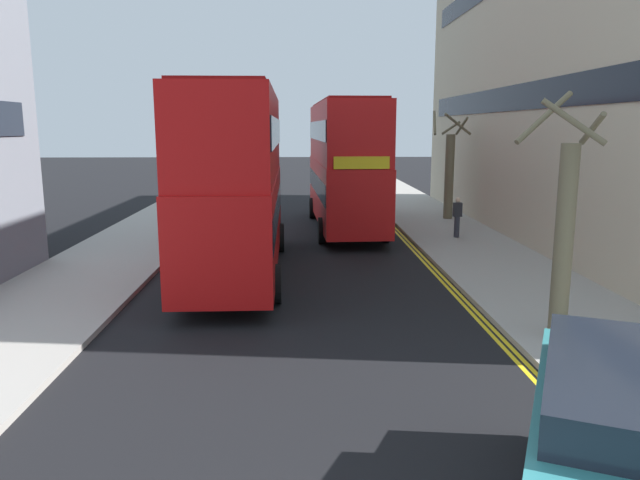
% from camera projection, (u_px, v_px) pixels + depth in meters
% --- Properties ---
extents(sidewalk_right, '(4.00, 80.00, 0.14)m').
position_uv_depth(sidewalk_right, '(492.00, 262.00, 20.16)').
color(sidewalk_right, '#9E9991').
rests_on(sidewalk_right, ground).
extents(sidewalk_left, '(4.00, 80.00, 0.14)m').
position_uv_depth(sidewalk_left, '(102.00, 265.00, 19.70)').
color(sidewalk_left, '#9E9991').
rests_on(sidewalk_left, ground).
extents(kerb_line_outer, '(0.10, 56.00, 0.01)m').
position_uv_depth(kerb_line_outer, '(445.00, 279.00, 18.13)').
color(kerb_line_outer, yellow).
rests_on(kerb_line_outer, ground).
extents(kerb_line_inner, '(0.10, 56.00, 0.01)m').
position_uv_depth(kerb_line_inner, '(440.00, 279.00, 18.13)').
color(kerb_line_inner, yellow).
rests_on(kerb_line_inner, ground).
extents(double_decker_bus_away, '(2.90, 10.84, 5.64)m').
position_uv_depth(double_decker_bus_away, '(236.00, 177.00, 18.33)').
color(double_decker_bus_away, '#B20F0F').
rests_on(double_decker_bus_away, ground).
extents(double_decker_bus_oncoming, '(3.06, 10.88, 5.64)m').
position_uv_depth(double_decker_bus_oncoming, '(345.00, 162.00, 26.52)').
color(double_decker_bus_oncoming, red).
rests_on(double_decker_bus_oncoming, ground).
extents(taxi_minivan, '(3.70, 5.15, 2.12)m').
position_uv_depth(taxi_minivan, '(628.00, 471.00, 6.12)').
color(taxi_minivan, teal).
rests_on(taxi_minivan, ground).
extents(pedestrian_far, '(0.34, 0.22, 1.62)m').
position_uv_depth(pedestrian_far, '(457.00, 217.00, 24.12)').
color(pedestrian_far, '#2D2D38').
rests_on(pedestrian_far, sidewalk_right).
extents(street_tree_near, '(1.81, 1.80, 5.20)m').
position_uv_depth(street_tree_near, '(449.00, 172.00, 28.90)').
color(street_tree_near, '#6B6047').
rests_on(street_tree_near, sidewalk_right).
extents(street_tree_mid, '(1.50, 1.88, 5.15)m').
position_uv_depth(street_tree_mid, '(564.00, 233.00, 12.24)').
color(street_tree_mid, '#6B6047').
rests_on(street_tree_mid, sidewalk_right).
extents(townhouse_terrace_right, '(10.08, 28.00, 14.92)m').
position_uv_depth(townhouse_terrace_right, '(638.00, 52.00, 23.74)').
color(townhouse_terrace_right, beige).
rests_on(townhouse_terrace_right, ground).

